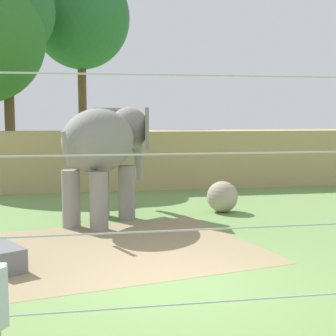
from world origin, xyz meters
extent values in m
plane|color=#6B8E4C|center=(0.00, 0.00, 0.00)|extent=(120.00, 120.00, 0.00)
cube|color=#937F5B|center=(-0.72, 2.43, 0.00)|extent=(6.42, 5.81, 0.01)
cube|color=tan|center=(0.00, 11.07, 1.08)|extent=(36.00, 1.80, 2.16)
cylinder|color=gray|center=(-0.91, 5.81, 0.71)|extent=(0.45, 0.45, 1.43)
cylinder|color=gray|center=(-0.25, 5.38, 0.71)|extent=(0.45, 0.45, 1.43)
cylinder|color=gray|center=(-1.70, 4.59, 0.71)|extent=(0.45, 0.45, 1.43)
cylinder|color=gray|center=(-1.04, 4.16, 0.71)|extent=(0.45, 0.45, 1.43)
ellipsoid|color=gray|center=(-0.97, 4.98, 2.12)|extent=(2.63, 3.00, 1.63)
ellipsoid|color=gray|center=(-0.07, 6.38, 2.40)|extent=(1.49, 1.45, 1.18)
cube|color=gray|center=(-0.64, 6.62, 2.40)|extent=(0.83, 0.57, 1.12)
cube|color=gray|center=(0.39, 5.96, 2.40)|extent=(0.23, 0.92, 1.12)
cylinder|color=gray|center=(0.17, 6.74, 1.98)|extent=(0.54, 0.59, 0.64)
cylinder|color=gray|center=(0.23, 6.85, 1.53)|extent=(0.42, 0.45, 0.60)
cylinder|color=gray|center=(0.28, 6.92, 1.11)|extent=(0.29, 0.29, 0.56)
cylinder|color=gray|center=(-1.78, 3.75, 2.02)|extent=(0.25, 0.31, 0.81)
sphere|color=tan|center=(2.52, 5.81, 0.44)|extent=(0.89, 0.89, 0.89)
cylinder|color=#B7B7BC|center=(0.00, -2.41, 0.60)|extent=(11.24, 0.02, 0.02)
cylinder|color=#B7B7BC|center=(0.00, -2.41, 1.47)|extent=(11.24, 0.02, 0.02)
cylinder|color=#B7B7BC|center=(0.00, -2.41, 2.34)|extent=(11.24, 0.02, 0.02)
cylinder|color=#B7B7BC|center=(0.00, -2.41, 3.21)|extent=(11.24, 0.02, 0.02)
cylinder|color=silver|center=(-2.24, -3.24, 1.16)|extent=(0.12, 0.12, 0.54)
cylinder|color=brown|center=(-4.40, 15.27, 2.73)|extent=(0.44, 0.44, 5.46)
ellipsoid|color=#286633|center=(-4.40, 15.27, 7.23)|extent=(4.15, 4.15, 4.36)
cylinder|color=brown|center=(-1.19, 19.03, 2.80)|extent=(0.44, 0.44, 5.59)
ellipsoid|color=#286633|center=(-1.19, 19.03, 7.72)|extent=(5.00, 5.00, 5.24)
camera|label=1|loc=(-1.55, -7.91, 2.78)|focal=54.07mm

